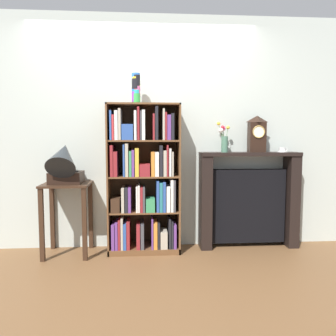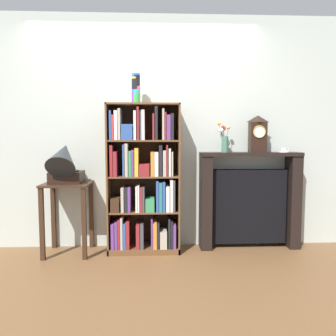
% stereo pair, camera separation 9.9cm
% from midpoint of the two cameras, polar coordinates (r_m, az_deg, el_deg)
% --- Properties ---
extents(ground_plane, '(7.68, 6.40, 0.02)m').
position_cam_midpoint_polar(ground_plane, '(3.73, -4.88, -14.43)').
color(ground_plane, brown).
extents(wall_back, '(4.68, 0.08, 2.60)m').
position_cam_midpoint_polar(wall_back, '(3.82, -2.16, 6.06)').
color(wall_back, beige).
rests_on(wall_back, ground).
extents(bookshelf, '(0.77, 0.35, 1.60)m').
position_cam_midpoint_polar(bookshelf, '(3.62, -4.98, -2.66)').
color(bookshelf, brown).
rests_on(bookshelf, ground).
extents(cup_stack, '(0.09, 0.09, 0.32)m').
position_cam_midpoint_polar(cup_stack, '(3.63, -6.31, 13.33)').
color(cup_stack, green).
rests_on(cup_stack, bookshelf).
extents(side_table_left, '(0.49, 0.46, 0.76)m').
position_cam_midpoint_polar(side_table_left, '(3.71, -17.63, -5.83)').
color(side_table_left, '#382316').
rests_on(side_table_left, ground).
extents(gramophone, '(0.33, 0.49, 0.51)m').
position_cam_midpoint_polar(gramophone, '(3.58, -18.13, 0.86)').
color(gramophone, black).
rests_on(gramophone, side_table_left).
extents(fireplace_mantel, '(1.11, 0.25, 1.08)m').
position_cam_midpoint_polar(fireplace_mantel, '(3.90, 12.82, -5.44)').
color(fireplace_mantel, black).
rests_on(fireplace_mantel, ground).
extents(mantel_clock, '(0.18, 0.12, 0.41)m').
position_cam_midpoint_polar(mantel_clock, '(3.84, 14.23, 5.67)').
color(mantel_clock, black).
rests_on(mantel_clock, fireplace_mantel).
extents(flower_vase, '(0.14, 0.09, 0.34)m').
position_cam_midpoint_polar(flower_vase, '(3.74, 8.76, 4.96)').
color(flower_vase, '#4C7A60').
rests_on(flower_vase, fireplace_mantel).
extents(teacup_with_saucer, '(0.12, 0.11, 0.05)m').
position_cam_midpoint_polar(teacup_with_saucer, '(3.95, 18.29, 2.93)').
color(teacup_with_saucer, white).
rests_on(teacup_with_saucer, fireplace_mantel).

